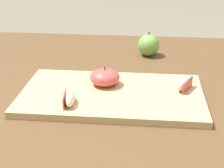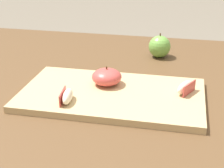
{
  "view_description": "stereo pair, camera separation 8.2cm",
  "coord_description": "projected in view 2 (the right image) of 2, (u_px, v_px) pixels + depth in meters",
  "views": [
    {
      "loc": [
        0.11,
        -0.79,
        1.09
      ],
      "look_at": [
        0.04,
        -0.04,
        0.76
      ],
      "focal_mm": 56.7,
      "sensor_mm": 36.0,
      "label": 1
    },
    {
      "loc": [
        0.19,
        -0.77,
        1.09
      ],
      "look_at": [
        0.04,
        -0.04,
        0.76
      ],
      "focal_mm": 56.7,
      "sensor_mm": 36.0,
      "label": 2
    }
  ],
  "objects": [
    {
      "name": "apple_wedge_middle",
      "position": [
        185.0,
        87.0,
        0.82
      ],
      "size": [
        0.05,
        0.06,
        0.03
      ],
      "color": "#F4EACC",
      "rests_on": "cutting_board"
    },
    {
      "name": "cutting_board",
      "position": [
        112.0,
        95.0,
        0.83
      ],
      "size": [
        0.43,
        0.25,
        0.02
      ],
      "color": "tan",
      "rests_on": "dining_table"
    },
    {
      "name": "apple_wedge_back",
      "position": [
        67.0,
        96.0,
        0.78
      ],
      "size": [
        0.03,
        0.06,
        0.03
      ],
      "color": "#F4EACC",
      "rests_on": "cutting_board"
    },
    {
      "name": "whole_apple_granny_green",
      "position": [
        160.0,
        47.0,
        1.09
      ],
      "size": [
        0.07,
        0.07,
        0.08
      ],
      "color": "#70AD47",
      "rests_on": "dining_table"
    },
    {
      "name": "dining_table",
      "position": [
        101.0,
        119.0,
        0.91
      ],
      "size": [
        1.46,
        0.98,
        0.72
      ],
      "color": "brown",
      "rests_on": "ground_plane"
    },
    {
      "name": "apple_half_skin_up",
      "position": [
        107.0,
        77.0,
        0.86
      ],
      "size": [
        0.07,
        0.07,
        0.05
      ],
      "color": "#D14C47",
      "rests_on": "cutting_board"
    }
  ]
}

